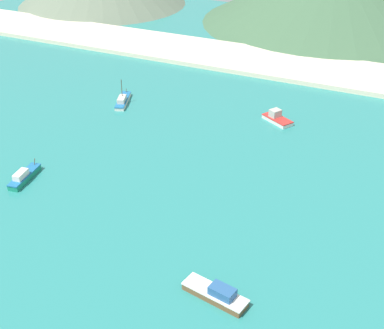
# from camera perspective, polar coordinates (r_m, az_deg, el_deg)

# --- Properties ---
(ground) EXTENTS (260.00, 280.00, 0.50)m
(ground) POSITION_cam_1_polar(r_m,az_deg,el_deg) (77.42, -0.45, -9.84)
(ground) COLOR teal
(fishing_boat_0) EXTENTS (3.22, 8.35, 2.21)m
(fishing_boat_0) POSITION_cam_1_polar(r_m,az_deg,el_deg) (97.63, -17.56, -1.23)
(fishing_boat_0) COLOR #198466
(fishing_boat_0) RESTS_ON ground
(fishing_boat_4) EXTENTS (7.45, 6.09, 2.51)m
(fishing_boat_4) POSITION_cam_1_polar(r_m,az_deg,el_deg) (115.23, 9.08, 4.94)
(fishing_boat_4) COLOR silver
(fishing_boat_4) RESTS_ON ground
(fishing_boat_5) EXTENTS (9.29, 4.25, 2.29)m
(fishing_boat_5) POSITION_cam_1_polar(r_m,az_deg,el_deg) (70.44, 2.66, -13.68)
(fishing_boat_5) COLOR brown
(fishing_boat_5) RESTS_ON ground
(fishing_boat_6) EXTENTS (5.26, 9.54, 5.87)m
(fishing_boat_6) POSITION_cam_1_polar(r_m,az_deg,el_deg) (123.45, -7.43, 6.82)
(fishing_boat_6) COLOR silver
(fishing_boat_6) RESTS_ON ground
(beach_strip) EXTENTS (247.00, 21.46, 1.20)m
(beach_strip) POSITION_cam_1_polar(r_m,az_deg,el_deg) (144.57, 13.66, 9.77)
(beach_strip) COLOR beige
(beach_strip) RESTS_ON ground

